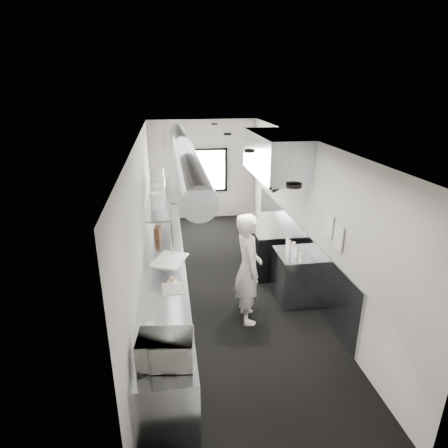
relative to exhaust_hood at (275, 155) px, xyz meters
name	(u,v)px	position (x,y,z in m)	size (l,w,h in m)	color
floor	(225,284)	(-1.10, -0.70, -2.39)	(3.00, 8.00, 0.01)	black
ceiling	(225,140)	(-1.10, -0.70, 0.41)	(3.00, 8.00, 0.01)	silver
wall_back	(203,170)	(-1.10, 3.30, -0.99)	(3.00, 0.02, 2.80)	beige
wall_front	(299,374)	(-1.10, -4.70, -0.99)	(3.00, 0.02, 2.80)	beige
wall_left	(142,221)	(-2.60, -0.70, -0.99)	(0.02, 8.00, 2.80)	beige
wall_right	(303,213)	(0.40, -0.70, -0.99)	(0.02, 8.00, 2.80)	beige
wall_cladding	(294,247)	(0.38, -0.40, -1.84)	(0.03, 5.50, 1.10)	#8D949A
hvac_duct	(184,151)	(-1.80, -0.30, 0.16)	(0.40, 0.40, 6.40)	#93969B
service_window	(203,171)	(-1.10, 3.26, -0.99)	(1.36, 0.05, 1.25)	white
exhaust_hood	(275,155)	(0.00, 0.00, 0.00)	(0.81, 2.20, 0.88)	#8D949A
prep_counter	(165,280)	(-2.25, -1.20, -1.94)	(0.70, 6.00, 0.90)	#8D949A
pass_shelf	(160,197)	(-2.29, 0.30, -0.86)	(0.45, 3.00, 0.68)	#8D949A
range	(268,245)	(-0.06, 0.00, -1.92)	(0.88, 1.60, 0.94)	black
bottle_station	(294,276)	(0.05, -1.40, -1.94)	(0.65, 0.80, 0.90)	#8D949A
far_work_table	(164,213)	(-2.25, 2.50, -1.94)	(0.70, 1.20, 0.90)	#8D949A
notice_sheet_a	(329,225)	(0.37, -1.90, -0.79)	(0.02, 0.28, 0.38)	silver
notice_sheet_b	(338,237)	(0.37, -2.25, -0.84)	(0.02, 0.28, 0.38)	silver
line_cook	(248,269)	(-0.91, -1.88, -1.46)	(0.68, 0.44, 1.86)	silver
microwave	(166,350)	(-2.22, -3.80, -1.33)	(0.54, 0.41, 0.33)	silver
deli_tub_a	(152,341)	(-2.38, -3.48, -1.44)	(0.13, 0.13, 0.09)	silver
deli_tub_b	(150,328)	(-2.40, -3.24, -1.44)	(0.13, 0.13, 0.10)	silver
newspaper	(172,288)	(-2.12, -2.28, -1.49)	(0.29, 0.36, 0.01)	beige
small_plate	(172,282)	(-2.12, -2.09, -1.48)	(0.16, 0.16, 0.01)	white
pastry	(172,279)	(-2.12, -2.09, -1.43)	(0.09, 0.09, 0.09)	tan
cutting_board	(170,260)	(-2.15, -1.34, -1.48)	(0.48, 0.63, 0.02)	silver
knife_block	(158,233)	(-2.35, -0.33, -1.37)	(0.10, 0.22, 0.24)	#56361E
plate_stack_a	(157,201)	(-2.32, -0.52, -0.68)	(0.25, 0.25, 0.29)	white
plate_stack_b	(159,192)	(-2.28, 0.04, -0.68)	(0.22, 0.22, 0.29)	white
plate_stack_c	(159,185)	(-2.28, 0.49, -0.66)	(0.23, 0.23, 0.33)	white
plate_stack_d	(158,178)	(-2.32, 1.02, -0.62)	(0.26, 0.26, 0.41)	white
squeeze_bottle_a	(301,257)	(0.03, -1.71, -1.40)	(0.06, 0.06, 0.18)	silver
squeeze_bottle_b	(296,252)	(0.00, -1.52, -1.41)	(0.06, 0.06, 0.17)	silver
squeeze_bottle_c	(293,247)	(0.01, -1.35, -1.39)	(0.07, 0.07, 0.20)	silver
squeeze_bottle_d	(289,245)	(-0.04, -1.25, -1.39)	(0.06, 0.06, 0.19)	silver
squeeze_bottle_e	(288,242)	(0.00, -1.07, -1.40)	(0.06, 0.06, 0.17)	silver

